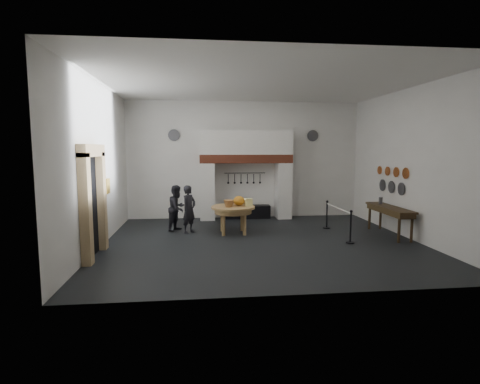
{
  "coord_description": "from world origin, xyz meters",
  "views": [
    {
      "loc": [
        -1.79,
        -10.51,
        2.7
      ],
      "look_at": [
        -0.51,
        0.99,
        1.35
      ],
      "focal_mm": 28.0,
      "sensor_mm": 36.0,
      "label": 1
    }
  ],
  "objects": [
    {
      "name": "copper_pan_b",
      "position": [
        4.46,
        0.75,
        1.95
      ],
      "size": [
        0.03,
        0.32,
        0.32
      ],
      "primitive_type": "cylinder",
      "rotation": [
        0.0,
        1.57,
        0.0
      ],
      "color": "#C6662D",
      "rests_on": "wall_right"
    },
    {
      "name": "chimney_pier_right",
      "position": [
        1.48,
        3.65,
        1.07
      ],
      "size": [
        0.55,
        0.7,
        2.15
      ],
      "primitive_type": "cube",
      "color": "silver",
      "rests_on": "floor"
    },
    {
      "name": "barrier_post_far",
      "position": [
        2.51,
        1.57,
        0.45
      ],
      "size": [
        0.05,
        0.05,
        0.9
      ],
      "primitive_type": "cylinder",
      "color": "black",
      "rests_on": "floor"
    },
    {
      "name": "ceiling",
      "position": [
        0.0,
        0.0,
        4.5
      ],
      "size": [
        9.0,
        8.0,
        0.02
      ],
      "primitive_type": "cube",
      "color": "silver",
      "rests_on": "wall_back"
    },
    {
      "name": "pewter_jug",
      "position": [
        4.1,
        0.98,
        1.01
      ],
      "size": [
        0.12,
        0.12,
        0.22
      ],
      "primitive_type": "cylinder",
      "color": "#4B4B50",
      "rests_on": "side_table"
    },
    {
      "name": "side_table",
      "position": [
        4.1,
        0.38,
        0.87
      ],
      "size": [
        0.55,
        2.2,
        0.06
      ],
      "primitive_type": "cube",
      "color": "#3C2B15",
      "rests_on": "floor"
    },
    {
      "name": "hearth_brick_band",
      "position": [
        0.0,
        3.65,
        2.31
      ],
      "size": [
        3.5,
        0.72,
        0.32
      ],
      "primitive_type": "cube",
      "color": "#9E442B",
      "rests_on": "chimney_pier_left"
    },
    {
      "name": "cheese_block_big",
      "position": [
        -0.21,
        1.14,
        0.99
      ],
      "size": [
        0.22,
        0.22,
        0.24
      ],
      "primitive_type": "cube",
      "color": "#EAE38C",
      "rests_on": "work_table"
    },
    {
      "name": "iron_range",
      "position": [
        0.0,
        3.72,
        0.25
      ],
      "size": [
        1.9,
        0.45,
        0.5
      ],
      "primitive_type": "cube",
      "color": "black",
      "rests_on": "floor"
    },
    {
      "name": "bread_loaf",
      "position": [
        -0.81,
        1.54,
        0.94
      ],
      "size": [
        0.31,
        0.18,
        0.13
      ],
      "primitive_type": "ellipsoid",
      "color": "#9A6836",
      "rests_on": "work_table"
    },
    {
      "name": "pewter_plate_left",
      "position": [
        4.46,
        0.4,
        1.45
      ],
      "size": [
        0.03,
        0.4,
        0.4
      ],
      "primitive_type": "cylinder",
      "rotation": [
        0.0,
        1.57,
        0.0
      ],
      "color": "#4C4C51",
      "rests_on": "wall_right"
    },
    {
      "name": "wicker_basket",
      "position": [
        -0.86,
        1.04,
        0.98
      ],
      "size": [
        0.34,
        0.34,
        0.22
      ],
      "primitive_type": "cone",
      "rotation": [
        3.14,
        0.0,
        -0.06
      ],
      "color": "#A6613D",
      "rests_on": "work_table"
    },
    {
      "name": "copper_pan_d",
      "position": [
        4.46,
        1.85,
        1.95
      ],
      "size": [
        0.03,
        0.28,
        0.28
      ],
      "primitive_type": "cylinder",
      "rotation": [
        0.0,
        1.57,
        0.0
      ],
      "color": "#C6662D",
      "rests_on": "wall_right"
    },
    {
      "name": "wall_plaque",
      "position": [
        -4.45,
        0.8,
        1.6
      ],
      "size": [
        0.05,
        0.34,
        0.44
      ],
      "primitive_type": "cube",
      "color": "gold",
      "rests_on": "wall_left"
    },
    {
      "name": "door_recess",
      "position": [
        -4.47,
        -1.0,
        1.25
      ],
      "size": [
        0.04,
        1.1,
        2.5
      ],
      "primitive_type": "cube",
      "color": "black",
      "rests_on": "floor"
    },
    {
      "name": "pumpkin",
      "position": [
        -0.51,
        1.29,
        1.03
      ],
      "size": [
        0.36,
        0.36,
        0.31
      ],
      "primitive_type": "ellipsoid",
      "color": "orange",
      "rests_on": "work_table"
    },
    {
      "name": "copper_pan_a",
      "position": [
        4.46,
        0.2,
        1.95
      ],
      "size": [
        0.03,
        0.34,
        0.34
      ],
      "primitive_type": "cylinder",
      "rotation": [
        0.0,
        1.57,
        0.0
      ],
      "color": "#C6662D",
      "rests_on": "wall_right"
    },
    {
      "name": "cheese_block_small",
      "position": [
        -0.23,
        1.44,
        0.97
      ],
      "size": [
        0.18,
        0.18,
        0.2
      ],
      "primitive_type": "cube",
      "color": "#FBE696",
      "rests_on": "work_table"
    },
    {
      "name": "wall_back",
      "position": [
        0.0,
        4.0,
        2.25
      ],
      "size": [
        9.0,
        0.02,
        4.5
      ],
      "primitive_type": "cube",
      "color": "silver",
      "rests_on": "floor"
    },
    {
      "name": "chimney_pier_left",
      "position": [
        -1.48,
        3.65,
        1.07
      ],
      "size": [
        0.55,
        0.7,
        2.15
      ],
      "primitive_type": "cube",
      "color": "silver",
      "rests_on": "floor"
    },
    {
      "name": "barrier_rope",
      "position": [
        2.51,
        0.57,
        0.85
      ],
      "size": [
        0.04,
        2.0,
        0.04
      ],
      "primitive_type": "cylinder",
      "rotation": [
        1.57,
        0.0,
        0.0
      ],
      "color": "silver",
      "rests_on": "barrier_post_near"
    },
    {
      "name": "pewter_plate_right",
      "position": [
        4.46,
        1.6,
        1.45
      ],
      "size": [
        0.03,
        0.4,
        0.4
      ],
      "primitive_type": "cylinder",
      "rotation": [
        0.0,
        1.57,
        0.0
      ],
      "color": "#4C4C51",
      "rests_on": "wall_right"
    },
    {
      "name": "door_jamb_far",
      "position": [
        -4.38,
        -0.3,
        1.3
      ],
      "size": [
        0.22,
        0.3,
        2.6
      ],
      "primitive_type": "cube",
      "color": "tan",
      "rests_on": "floor"
    },
    {
      "name": "pewter_plate_mid",
      "position": [
        4.46,
        1.0,
        1.45
      ],
      "size": [
        0.03,
        0.4,
        0.4
      ],
      "primitive_type": "cylinder",
      "rotation": [
        0.0,
        1.57,
        0.0
      ],
      "color": "#4C4C51",
      "rests_on": "wall_right"
    },
    {
      "name": "visitor_far",
      "position": [
        -2.51,
        1.8,
        0.75
      ],
      "size": [
        0.86,
        0.92,
        1.5
      ],
      "primitive_type": "imported",
      "rotation": [
        0.0,
        0.0,
        1.05
      ],
      "color": "black",
      "rests_on": "floor"
    },
    {
      "name": "pewter_plate_back_right",
      "position": [
        2.7,
        3.96,
        3.2
      ],
      "size": [
        0.44,
        0.03,
        0.44
      ],
      "primitive_type": "cylinder",
      "rotation": [
        1.57,
        0.0,
        0.0
      ],
      "color": "#4C4C51",
      "rests_on": "wall_back"
    },
    {
      "name": "wall_left",
      "position": [
        -4.5,
        0.0,
        2.25
      ],
      "size": [
        0.02,
        8.0,
        4.5
      ],
      "primitive_type": "cube",
      "color": "silver",
      "rests_on": "floor"
    },
    {
      "name": "door_jamb_near",
      "position": [
        -4.38,
        -1.7,
        1.3
      ],
      "size": [
        0.22,
        0.3,
        2.6
      ],
      "primitive_type": "cube",
      "color": "tan",
      "rests_on": "floor"
    },
    {
      "name": "pewter_plate_back_left",
      "position": [
        -2.7,
        3.96,
        3.2
      ],
      "size": [
        0.44,
        0.03,
        0.44
      ],
      "primitive_type": "cylinder",
      "rotation": [
        1.57,
        0.0,
        0.0
      ],
      "color": "#4C4C51",
      "rests_on": "wall_back"
    },
    {
      "name": "chimney_hood",
      "position": [
        0.0,
        3.65,
        2.92
      ],
      "size": [
        3.5,
        0.7,
        0.9
      ],
      "primitive_type": "cube",
      "color": "silver",
      "rests_on": "hearth_brick_band"
    },
    {
      "name": "floor",
      "position": [
        0.0,
        0.0,
        0.0
      ],
      "size": [
        9.0,
        8.0,
        0.02
      ],
      "primitive_type": "cube",
      "color": "black",
      "rests_on": "ground"
    },
    {
      "name": "utensil_rail",
      "position": [
        0.0,
        3.92,
        1.75
      ],
      "size": [
        1.6,
        0.02,
        0.02
      ],
      "primitive_type": "cylinder",
      "rotation": [
        0.0,
        1.57,
        0.0
      ],
      "color": "black",
      "rests_on": "wall_back"
    },
    {
      "name": "visitor_near",
      "position": [
        -2.11,
        1.4,
        0.77
      ],
      "size": [
        0.63,
        0.67,
        1.53
      ],
      "primitive_type": "imported",
      "rotation": [
        0.0,
        0.0,
        0.9
      ],
      "color": "black",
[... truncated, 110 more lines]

